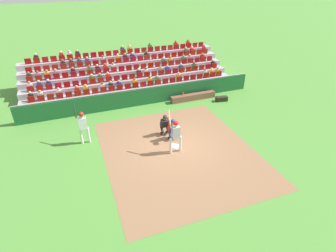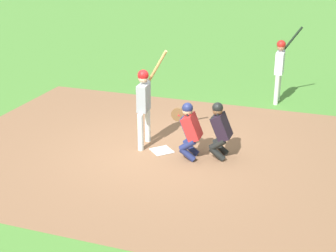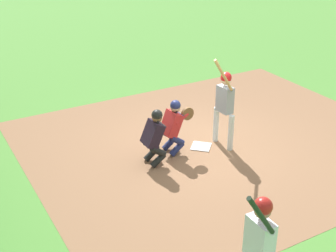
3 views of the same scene
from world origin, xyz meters
The scene contains 7 objects.
ground_plane centered at (0.00, 0.00, 0.00)m, with size 160.00×160.00×0.00m, color #4C8936.
infield_dirt_patch centered at (0.00, 0.50, 0.00)m, with size 7.46×8.85×0.01m, color #896144.
home_plate_marker centered at (0.00, 0.00, 0.02)m, with size 0.44×0.44×0.02m, color white.
batter_at_plate centered at (0.19, 0.48, 1.14)m, with size 0.68×0.63×2.26m.
catcher_crouching centered at (-0.13, -0.68, 0.72)m, with size 0.46×0.72×1.30m.
home_plate_umpire centered at (0.09, -1.30, 0.70)m, with size 0.47×0.47×1.29m.
on_deck_batter centered at (4.37, -2.09, 1.16)m, with size 0.57×0.67×2.21m.
Camera 2 is at (-9.70, -3.34, 4.63)m, focal length 52.69 mm.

